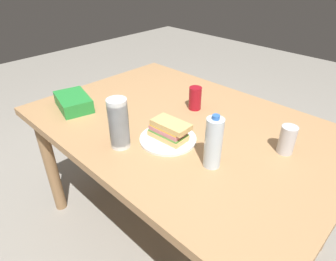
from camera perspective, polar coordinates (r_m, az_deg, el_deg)
name	(u,v)px	position (r m, az deg, el deg)	size (l,w,h in m)	color
ground_plane	(179,225)	(1.91, 2.27, -18.08)	(8.00, 8.00, 0.00)	gray
dining_table	(182,137)	(1.47, 2.81, -1.34)	(1.51, 1.04, 0.74)	tan
paper_plate	(168,139)	(1.29, 0.00, -1.66)	(0.25, 0.25, 0.01)	white
sandwich	(169,130)	(1.26, 0.18, 0.08)	(0.19, 0.11, 0.08)	#DBB26B
soda_can_red	(195,98)	(1.53, 5.36, 6.35)	(0.07, 0.07, 0.12)	maroon
chip_bag	(73,102)	(1.62, -18.14, 5.37)	(0.23, 0.15, 0.07)	#268C38
water_bottle_tall	(213,143)	(1.10, 8.95, -2.40)	(0.07, 0.07, 0.22)	silver
plastic_cup_stack	(119,124)	(1.21, -9.69, 1.36)	(0.08, 0.08, 0.22)	silver
soda_can_silver	(287,140)	(1.28, 22.43, -1.69)	(0.07, 0.07, 0.12)	silver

